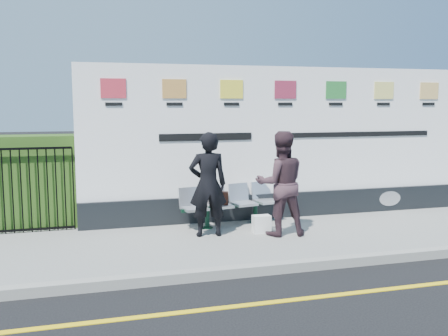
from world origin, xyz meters
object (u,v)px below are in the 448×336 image
object	(u,v)px
billboard	(283,153)
woman_right	(281,183)
bench	(232,214)
woman_left	(208,184)

from	to	relation	value
billboard	woman_right	bearing A→B (deg)	-113.45
woman_right	bench	bearing A→B (deg)	-47.84
bench	woman_left	bearing A→B (deg)	-146.19
bench	woman_right	world-z (taller)	woman_right
billboard	woman_left	world-z (taller)	billboard
billboard	woman_right	xyz separation A→B (m)	(-0.58, -1.34, -0.39)
billboard	bench	distance (m)	1.69
woman_left	woman_right	world-z (taller)	woman_right
bench	woman_left	world-z (taller)	woman_left
woman_left	woman_right	bearing A→B (deg)	171.83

